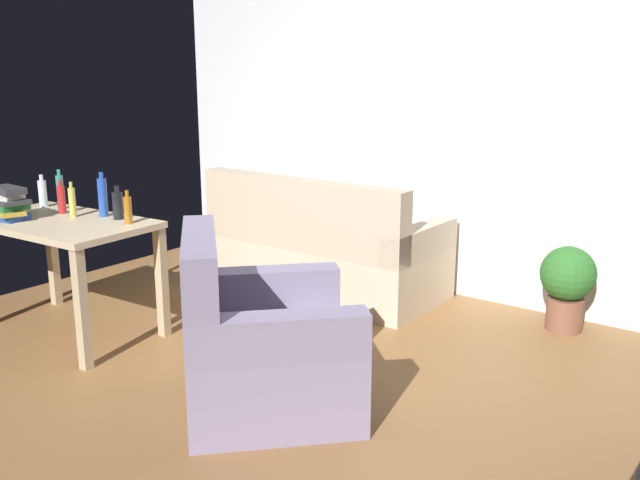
# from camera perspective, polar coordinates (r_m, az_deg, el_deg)

# --- Properties ---
(ground_plane) EXTENTS (5.20, 4.40, 0.02)m
(ground_plane) POSITION_cam_1_polar(r_m,az_deg,el_deg) (3.91, -5.70, -12.09)
(ground_plane) COLOR olive
(wall_rear) EXTENTS (5.20, 0.10, 2.70)m
(wall_rear) POSITION_cam_1_polar(r_m,az_deg,el_deg) (5.35, 10.28, 9.99)
(wall_rear) COLOR silver
(wall_rear) RESTS_ON ground_plane
(couch) EXTENTS (1.77, 0.84, 0.92)m
(couch) POSITION_cam_1_polar(r_m,az_deg,el_deg) (5.36, 0.23, -1.09)
(couch) COLOR beige
(couch) RESTS_ON ground_plane
(desk) EXTENTS (1.24, 0.77, 0.76)m
(desk) POSITION_cam_1_polar(r_m,az_deg,el_deg) (4.74, -20.39, 0.26)
(desk) COLOR #C6B28E
(desk) RESTS_ON ground_plane
(potted_plant) EXTENTS (0.36, 0.36, 0.57)m
(potted_plant) POSITION_cam_1_polar(r_m,az_deg,el_deg) (4.86, 19.57, -3.27)
(potted_plant) COLOR brown
(potted_plant) RESTS_ON ground_plane
(armchair) EXTENTS (1.23, 1.23, 0.92)m
(armchair) POSITION_cam_1_polar(r_m,az_deg,el_deg) (3.61, -4.99, -8.64)
(armchair) COLOR gray
(armchair) RESTS_ON ground_plane
(bottle_clear) EXTENTS (0.06, 0.06, 0.23)m
(bottle_clear) POSITION_cam_1_polar(r_m,az_deg,el_deg) (5.18, -21.73, 3.58)
(bottle_clear) COLOR silver
(bottle_clear) RESTS_ON desk
(bottle_tall) EXTENTS (0.05, 0.05, 0.27)m
(bottle_tall) POSITION_cam_1_polar(r_m,az_deg,el_deg) (5.06, -20.46, 3.74)
(bottle_tall) COLOR teal
(bottle_tall) RESTS_ON desk
(bottle_red) EXTENTS (0.05, 0.05, 0.22)m
(bottle_red) POSITION_cam_1_polar(r_m,az_deg,el_deg) (4.90, -20.38, 3.15)
(bottle_red) COLOR #AD2323
(bottle_red) RESTS_ON desk
(bottle_squat) EXTENTS (0.04, 0.04, 0.23)m
(bottle_squat) POSITION_cam_1_polar(r_m,az_deg,el_deg) (4.76, -19.58, 2.96)
(bottle_squat) COLOR #BCB24C
(bottle_squat) RESTS_ON desk
(bottle_blue) EXTENTS (0.06, 0.06, 0.29)m
(bottle_blue) POSITION_cam_1_polar(r_m,az_deg,el_deg) (4.71, -17.34, 3.39)
(bottle_blue) COLOR #2347A3
(bottle_blue) RESTS_ON desk
(bottle_dark) EXTENTS (0.06, 0.06, 0.21)m
(bottle_dark) POSITION_cam_1_polar(r_m,az_deg,el_deg) (4.61, -16.20, 2.78)
(bottle_dark) COLOR black
(bottle_dark) RESTS_ON desk
(bottle_amber) EXTENTS (0.05, 0.05, 0.21)m
(bottle_amber) POSITION_cam_1_polar(r_m,az_deg,el_deg) (4.46, -15.44, 2.42)
(bottle_amber) COLOR #9E6019
(bottle_amber) RESTS_ON desk
(book_stack) EXTENTS (0.28, 0.21, 0.21)m
(book_stack) POSITION_cam_1_polar(r_m,az_deg,el_deg) (4.81, -24.07, 2.76)
(book_stack) COLOR navy
(book_stack) RESTS_ON desk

